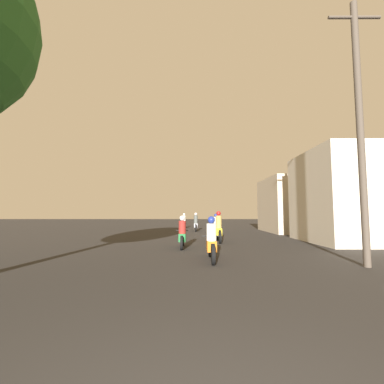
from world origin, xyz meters
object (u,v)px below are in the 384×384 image
Objects in this scene: motorcycle_red at (216,226)px; motorcycle_silver at (196,224)px; motorcycle_yellow at (219,230)px; building_right_near at (348,197)px; motorcycle_orange at (211,242)px; building_right_far at (302,205)px; motorcycle_green at (182,235)px; utility_pole_near at (360,124)px; motorcycle_black at (184,222)px.

motorcycle_silver reaches higher than motorcycle_red.
building_right_near reaches higher than motorcycle_yellow.
motorcycle_orange is 0.97× the size of motorcycle_yellow.
motorcycle_silver is at bearing 173.73° from building_right_far.
motorcycle_silver is at bearing 94.42° from motorcycle_green.
utility_pole_near reaches higher than motorcycle_green.
motorcycle_yellow is at bearing 60.08° from motorcycle_green.
motorcycle_red is 0.35× the size of building_right_far.
motorcycle_yellow is 0.27× the size of utility_pole_near.
motorcycle_orange is 13.45m from motorcycle_silver.
building_right_far reaches higher than motorcycle_orange.
motorcycle_orange is 0.40× the size of building_right_near.
motorcycle_green is 0.88× the size of motorcycle_yellow.
utility_pole_near reaches higher than building_right_far.
motorcycle_green is at bearing -93.42° from motorcycle_black.
motorcycle_red is at bearing 90.60° from motorcycle_orange.
building_right_near is at bearing -7.11° from motorcycle_yellow.
building_right_far is (8.64, -0.95, 1.55)m from motorcycle_silver.
building_right_near is at bearing -52.05° from motorcycle_silver.
motorcycle_yellow is 0.37× the size of building_right_far.
motorcycle_green is 2.97m from motorcycle_yellow.
motorcycle_silver is 0.36× the size of building_right_far.
motorcycle_red is at bearing 141.03° from building_right_near.
motorcycle_black is at bearing 109.88° from motorcycle_red.
building_right_near reaches higher than motorcycle_red.
motorcycle_black is 0.24× the size of utility_pole_near.
building_right_far reaches higher than motorcycle_red.
motorcycle_green is 13.44m from building_right_far.
utility_pole_near is at bearing -117.66° from building_right_near.
motorcycle_red is (2.13, 7.51, 0.02)m from motorcycle_green.
utility_pole_near is at bearing -27.53° from motorcycle_green.
motorcycle_yellow is 1.11× the size of motorcycle_black.
building_right_far is (0.63, 7.34, -0.24)m from building_right_near.
building_right_near is at bearing -39.14° from motorcycle_red.
motorcycle_green is at bearing 116.38° from motorcycle_orange.
motorcycle_yellow reaches higher than motorcycle_red.
building_right_far is (7.20, 2.03, 1.57)m from motorcycle_red.
motorcycle_black is at bearing 94.63° from motorcycle_yellow.
motorcycle_silver is at bearing 115.67° from motorcycle_red.
motorcycle_orange is at bearing -104.03° from motorcycle_yellow.
building_right_near is at bearing 22.36° from motorcycle_green.
utility_pole_near reaches higher than motorcycle_silver.
motorcycle_black is (-2.59, 7.08, 0.00)m from motorcycle_red.
building_right_near is 0.89× the size of building_right_far.
motorcycle_green is 7.68m from utility_pole_near.
building_right_near is (6.57, -5.31, 1.81)m from motorcycle_red.
motorcycle_yellow is 1.03× the size of motorcycle_silver.
motorcycle_black is 19.80m from utility_pole_near.
motorcycle_black is at bearing 107.75° from utility_pole_near.
utility_pole_near reaches higher than motorcycle_black.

